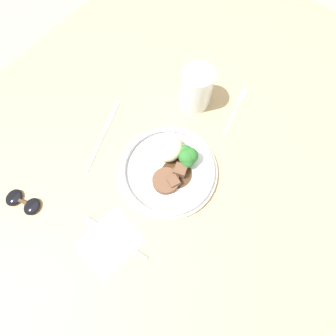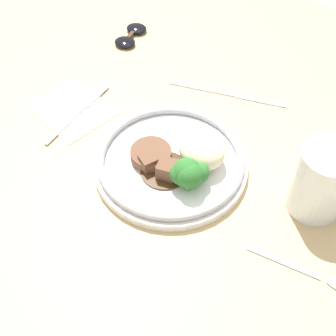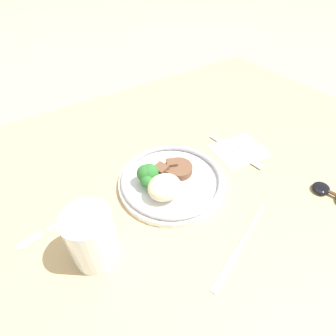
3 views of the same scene
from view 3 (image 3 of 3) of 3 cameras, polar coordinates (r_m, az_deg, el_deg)
ground_plane at (r=0.61m, az=0.56°, el=-10.69°), size 8.00×8.00×0.00m
dining_table at (r=0.59m, az=0.57°, el=-9.51°), size 1.51×1.09×0.04m
napkin at (r=0.74m, az=15.27°, el=3.71°), size 0.15×0.13×0.00m
plate at (r=0.60m, az=0.18°, el=-2.56°), size 0.25×0.25×0.07m
juice_glass at (r=0.49m, az=-16.07°, el=-14.74°), size 0.08×0.08×0.12m
fork at (r=0.72m, az=15.54°, el=2.75°), size 0.03×0.18×0.00m
knife at (r=0.54m, az=15.18°, el=-16.35°), size 0.22×0.09×0.00m
spoon at (r=0.59m, az=-26.02°, el=-12.78°), size 0.17×0.04×0.01m
sunglasses at (r=0.70m, az=32.29°, el=-4.84°), size 0.06×0.10×0.01m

